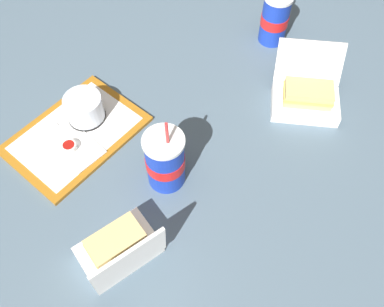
# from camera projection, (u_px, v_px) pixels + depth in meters

# --- Properties ---
(ground_plane) EXTENTS (3.20, 3.20, 0.00)m
(ground_plane) POSITION_uv_depth(u_px,v_px,m) (187.00, 154.00, 1.19)
(ground_plane) COLOR #4C6070
(food_tray) EXTENTS (0.41, 0.31, 0.01)m
(food_tray) POSITION_uv_depth(u_px,v_px,m) (76.00, 134.00, 1.22)
(food_tray) COLOR #A56619
(food_tray) RESTS_ON ground_plane
(cake_container) EXTENTS (0.11, 0.11, 0.08)m
(cake_container) POSITION_uv_depth(u_px,v_px,m) (85.00, 109.00, 1.22)
(cake_container) COLOR black
(cake_container) RESTS_ON food_tray
(ketchup_cup) EXTENTS (0.04, 0.04, 0.02)m
(ketchup_cup) POSITION_uv_depth(u_px,v_px,m) (69.00, 147.00, 1.18)
(ketchup_cup) COLOR white
(ketchup_cup) RESTS_ON food_tray
(napkin_stack) EXTENTS (0.11, 0.11, 0.00)m
(napkin_stack) POSITION_uv_depth(u_px,v_px,m) (81.00, 152.00, 1.18)
(napkin_stack) COLOR white
(napkin_stack) RESTS_ON food_tray
(plastic_fork) EXTENTS (0.11, 0.02, 0.00)m
(plastic_fork) POSITION_uv_depth(u_px,v_px,m) (41.00, 135.00, 1.21)
(plastic_fork) COLOR white
(plastic_fork) RESTS_ON food_tray
(clamshell_sandwich_front) EXTENTS (0.19, 0.15, 0.16)m
(clamshell_sandwich_front) POSITION_uv_depth(u_px,v_px,m) (119.00, 248.00, 1.00)
(clamshell_sandwich_front) COLOR white
(clamshell_sandwich_front) RESTS_ON ground_plane
(clamshell_sandwich_right) EXTENTS (0.28, 0.28, 0.15)m
(clamshell_sandwich_right) POSITION_uv_depth(u_px,v_px,m) (306.00, 96.00, 1.26)
(clamshell_sandwich_right) COLOR white
(clamshell_sandwich_right) RESTS_ON ground_plane
(soda_cup_center) EXTENTS (0.09, 0.09, 0.23)m
(soda_cup_center) POSITION_uv_depth(u_px,v_px,m) (275.00, 18.00, 1.38)
(soda_cup_center) COLOR #1938B7
(soda_cup_center) RESTS_ON ground_plane
(soda_cup_front) EXTENTS (0.10, 0.10, 0.24)m
(soda_cup_front) POSITION_uv_depth(u_px,v_px,m) (165.00, 160.00, 1.08)
(soda_cup_front) COLOR #1938B7
(soda_cup_front) RESTS_ON ground_plane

